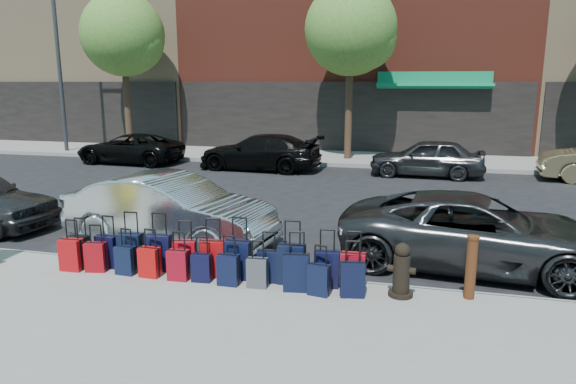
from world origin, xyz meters
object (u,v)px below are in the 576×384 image
(streetlight, at_px, (62,54))
(car_far_0, at_px, (130,148))
(tree_center, at_px, (354,32))
(suitcase_front_5, at_px, (213,258))
(fire_hydrant, at_px, (401,272))
(car_near_1, at_px, (170,210))
(tree_left, at_px, (126,37))
(car_far_2, at_px, (427,158))
(bollard, at_px, (471,266))
(car_near_2, at_px, (475,232))
(car_far_1, at_px, (260,152))

(streetlight, bearing_deg, car_far_0, -23.82)
(tree_center, relative_size, streetlight, 0.91)
(suitcase_front_5, relative_size, fire_hydrant, 1.18)
(streetlight, bearing_deg, car_near_1, -46.54)
(fire_hydrant, height_order, car_far_0, car_far_0)
(tree_left, bearing_deg, car_far_2, -11.82)
(car_far_0, relative_size, car_far_2, 1.11)
(tree_center, relative_size, fire_hydrant, 8.52)
(tree_left, xyz_separation_m, bollard, (14.08, -14.23, -4.75))
(car_near_2, bearing_deg, car_far_0, 58.65)
(tree_left, distance_m, car_near_1, 15.64)
(bollard, xyz_separation_m, car_far_1, (-6.81, 11.32, 0.04))
(streetlight, bearing_deg, car_far_1, -12.20)
(fire_hydrant, relative_size, car_far_2, 0.21)
(tree_left, relative_size, car_near_2, 1.48)
(bollard, xyz_separation_m, car_near_2, (0.24, 1.87, 0.02))
(streetlight, relative_size, fire_hydrant, 9.38)
(tree_center, height_order, car_far_0, tree_center)
(car_near_2, xyz_separation_m, car_far_1, (-7.05, 9.45, 0.02))
(car_near_1, relative_size, car_far_0, 1.00)
(streetlight, xyz_separation_m, car_near_2, (17.26, -11.66, -3.98))
(car_far_0, xyz_separation_m, car_far_1, (5.85, -0.28, 0.07))
(bollard, height_order, car_near_2, car_near_2)
(fire_hydrant, xyz_separation_m, car_near_1, (-4.84, 1.93, 0.20))
(streetlight, distance_m, fire_hydrant, 21.45)
(tree_center, height_order, car_near_2, tree_center)
(tree_center, relative_size, suitcase_front_5, 7.20)
(bollard, bearing_deg, car_near_1, 163.23)
(suitcase_front_5, distance_m, fire_hydrant, 3.13)
(fire_hydrant, xyz_separation_m, car_near_2, (1.27, 2.03, 0.14))
(car_near_2, xyz_separation_m, car_far_0, (-12.90, 9.73, -0.06))
(tree_left, xyz_separation_m, car_near_2, (14.32, -12.36, -4.73))
(suitcase_front_5, relative_size, car_near_1, 0.22)
(tree_left, distance_m, suitcase_front_5, 18.11)
(tree_left, height_order, car_far_0, tree_left)
(bollard, height_order, car_far_2, car_far_2)
(suitcase_front_5, xyz_separation_m, car_near_1, (-1.71, 1.86, 0.28))
(fire_hydrant, bearing_deg, car_near_2, 66.41)
(tree_left, relative_size, car_far_2, 1.79)
(car_far_0, xyz_separation_m, car_far_2, (12.19, -0.22, 0.07))
(tree_left, height_order, bollard, tree_left)
(streetlight, distance_m, suitcase_front_5, 19.20)
(streetlight, distance_m, car_near_2, 21.20)
(bollard, distance_m, car_near_2, 1.89)
(suitcase_front_5, height_order, car_far_0, car_far_0)
(suitcase_front_5, relative_size, car_near_2, 0.21)
(bollard, bearing_deg, car_far_2, 92.34)
(tree_left, relative_size, car_far_0, 1.61)
(fire_hydrant, relative_size, car_far_0, 0.19)
(tree_left, distance_m, bollard, 20.57)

